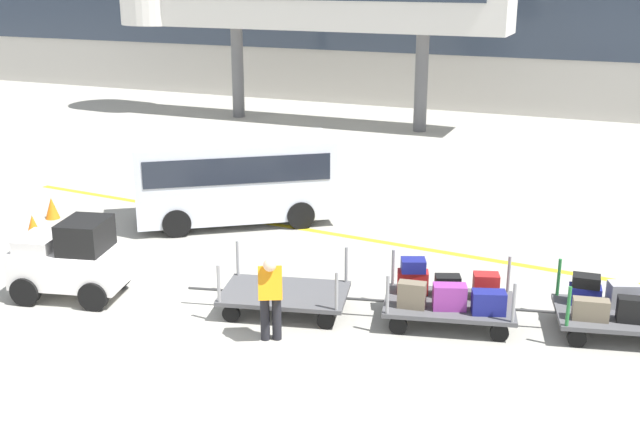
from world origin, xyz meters
name	(u,v)px	position (x,y,z in m)	size (l,w,h in m)	color
ground_plane	(108,364)	(0.00, 0.00, 0.00)	(120.00, 120.00, 0.00)	#9E9B91
apron_lead_line	(322,232)	(0.73, 7.35, 0.00)	(18.14, 0.20, 0.01)	yellow
terminal_building	(466,28)	(0.00, 25.98, 3.51)	(56.10, 2.51, 7.00)	#BCB7AD
baggage_tug	(71,260)	(-2.26, 1.97, 0.75)	(2.29, 1.63, 1.58)	white
baggage_cart_lead	(284,294)	(1.79, 2.91, 0.35)	(3.09, 1.88, 1.10)	#4C4C4F
baggage_cart_middle	(448,296)	(4.69, 3.58, 0.52)	(3.09, 1.88, 1.10)	#4C4C4F
baggage_cart_tail	(622,308)	(7.59, 4.27, 0.49)	(3.09, 1.88, 1.10)	#4C4C4F
baggage_handler	(270,294)	(2.09, 1.72, 0.87)	(0.54, 0.55, 1.56)	black
shuttle_van	(234,174)	(-1.60, 7.32, 1.23)	(5.03, 4.28, 2.10)	silver
safety_cone_near	(33,226)	(-5.45, 4.43, 0.28)	(0.36, 0.36, 0.55)	orange
safety_cone_far	(52,208)	(-6.02, 5.76, 0.28)	(0.36, 0.36, 0.55)	orange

